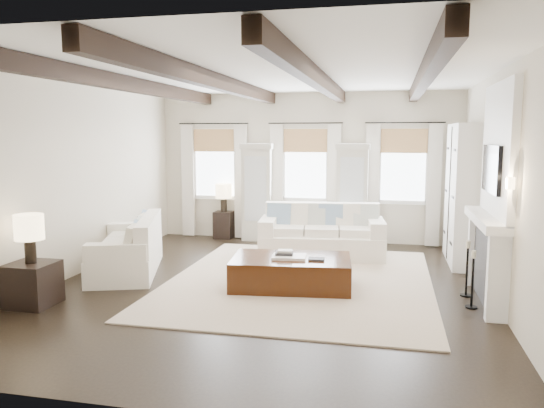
% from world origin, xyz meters
% --- Properties ---
extents(ground, '(7.50, 7.50, 0.00)m').
position_xyz_m(ground, '(0.00, 0.00, 0.00)').
color(ground, black).
rests_on(ground, ground).
extents(room_shell, '(6.54, 7.54, 3.22)m').
position_xyz_m(room_shell, '(0.75, 0.90, 1.89)').
color(room_shell, beige).
rests_on(room_shell, ground).
extents(area_rug, '(4.06, 4.86, 0.02)m').
position_xyz_m(area_rug, '(0.44, 0.47, 0.01)').
color(area_rug, '#C5B19A').
rests_on(area_rug, ground).
extents(sofa_back, '(2.42, 1.31, 0.99)m').
position_xyz_m(sofa_back, '(0.55, 2.27, 0.41)').
color(sofa_back, white).
rests_on(sofa_back, ground).
extents(sofa_left, '(1.64, 2.37, 0.93)m').
position_xyz_m(sofa_left, '(-2.46, 0.42, 0.38)').
color(sofa_left, white).
rests_on(sofa_left, ground).
extents(ottoman, '(1.88, 1.29, 0.47)m').
position_xyz_m(ottoman, '(0.36, 0.08, 0.23)').
color(ottoman, black).
rests_on(ottoman, ground).
extents(tray, '(0.54, 0.43, 0.04)m').
position_xyz_m(tray, '(0.34, 0.04, 0.49)').
color(tray, white).
rests_on(tray, ottoman).
extents(book_lower, '(0.28, 0.23, 0.04)m').
position_xyz_m(book_lower, '(0.26, 0.07, 0.53)').
color(book_lower, '#262628').
rests_on(book_lower, tray).
extents(book_upper, '(0.24, 0.19, 0.03)m').
position_xyz_m(book_upper, '(0.27, 0.09, 0.56)').
color(book_upper, beige).
rests_on(book_upper, book_lower).
extents(book_loose, '(0.26, 0.21, 0.03)m').
position_xyz_m(book_loose, '(0.76, -0.01, 0.48)').
color(book_loose, '#262628').
rests_on(book_loose, ottoman).
extents(side_table_front, '(0.59, 0.59, 0.59)m').
position_xyz_m(side_table_front, '(-2.92, -1.51, 0.29)').
color(side_table_front, black).
rests_on(side_table_front, ground).
extents(lamp_front, '(0.39, 0.39, 0.66)m').
position_xyz_m(lamp_front, '(-2.92, -1.51, 1.04)').
color(lamp_front, black).
rests_on(lamp_front, side_table_front).
extents(side_table_back, '(0.40, 0.40, 0.60)m').
position_xyz_m(side_table_back, '(-1.82, 3.58, 0.30)').
color(side_table_back, black).
rests_on(side_table_back, ground).
extents(lamp_back, '(0.36, 0.36, 0.62)m').
position_xyz_m(lamp_back, '(-1.82, 3.58, 1.02)').
color(lamp_back, black).
rests_on(lamp_back, side_table_back).
extents(candlestick_near, '(0.16, 0.16, 0.78)m').
position_xyz_m(candlestick_near, '(2.90, -0.33, 0.32)').
color(candlestick_near, black).
rests_on(candlestick_near, ground).
extents(candlestick_far, '(0.16, 0.16, 0.81)m').
position_xyz_m(candlestick_far, '(2.90, 0.20, 0.34)').
color(candlestick_far, black).
rests_on(candlestick_far, ground).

